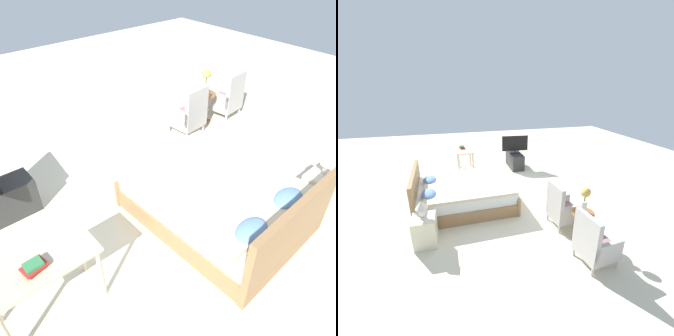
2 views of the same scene
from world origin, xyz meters
TOP-DOWN VIEW (x-y plane):
  - ground_plane at (0.00, 0.00)m, footprint 16.00×16.00m
  - bed at (-0.21, 1.01)m, footprint 1.75×2.23m
  - armchair_by_window_left at (-2.56, -0.87)m, footprint 0.59×0.59m
  - armchair_by_window_right at (-1.49, -0.87)m, footprint 0.58×0.58m
  - side_table at (-2.02, -0.98)m, footprint 0.40×0.40m
  - flower_vase at (-2.02, -0.98)m, footprint 0.17×0.17m
  - nightstand at (-1.41, 1.76)m, footprint 0.44×0.41m
  - table_lamp at (-1.41, 1.76)m, footprint 0.22×0.22m
  - vanity_desk at (2.01, 0.77)m, footprint 1.04×0.52m
  - book_stack at (2.08, 0.84)m, footprint 0.23×0.18m

SIDE VIEW (x-z plane):
  - ground_plane at x=0.00m, z-range 0.00..0.00m
  - nightstand at x=-1.41m, z-range 0.00..0.54m
  - bed at x=-0.21m, z-range -0.18..0.78m
  - armchair_by_window_left at x=-2.56m, z-range -0.09..0.83m
  - armchair_by_window_right at x=-1.49m, z-range -0.09..0.83m
  - side_table at x=-2.02m, z-range 0.08..0.67m
  - vanity_desk at x=2.01m, z-range 0.26..1.01m
  - table_lamp at x=-1.41m, z-range 0.59..0.92m
  - book_stack at x=2.08m, z-range 0.75..0.84m
  - flower_vase at x=-2.02m, z-range 0.65..1.13m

